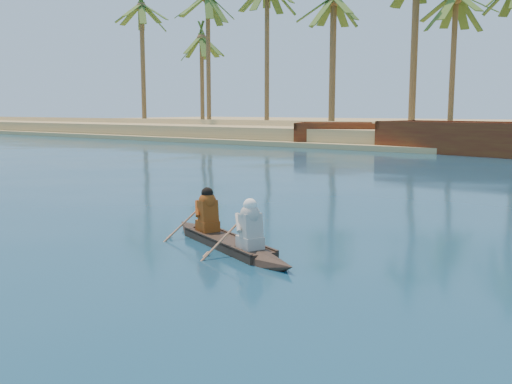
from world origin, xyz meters
The scene contains 3 objects.
canoe centered at (-8.00, -3.52, 0.24)m, with size 4.40×2.30×1.24m.
barge_left centered at (-18.47, 27.00, 0.71)m, with size 12.71×8.79×2.02m.
barge_mid centered at (-9.81, 23.84, 0.80)m, with size 14.27×6.84×2.28m.
Camera 1 is at (-1.10, -11.99, 2.68)m, focal length 40.00 mm.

